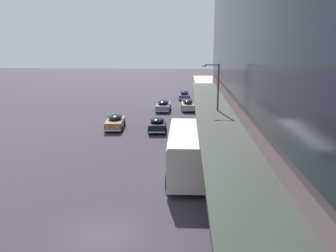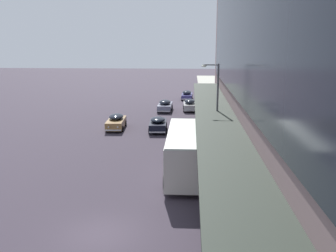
# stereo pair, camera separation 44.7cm
# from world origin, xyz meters

# --- Properties ---
(ground) EXTENTS (240.00, 240.00, 0.00)m
(ground) POSITION_xyz_m (0.00, 0.00, 0.00)
(ground) COLOR #39313C
(sidewalk_kerb) EXTENTS (10.00, 180.00, 0.15)m
(sidewalk_kerb) POSITION_xyz_m (11.00, 0.00, 0.07)
(sidewalk_kerb) COLOR #AEAB9B
(sidewalk_kerb) RESTS_ON ground
(transit_bus_kerbside_front) EXTENTS (2.71, 9.17, 3.26)m
(transit_bus_kerbside_front) POSITION_xyz_m (4.02, 8.99, 1.87)
(transit_bus_kerbside_front) COLOR beige
(transit_bus_kerbside_front) RESTS_ON ground
(sedan_second_mid) EXTENTS (1.95, 4.58, 1.65)m
(sedan_second_mid) POSITION_xyz_m (4.27, 35.40, 0.80)
(sedan_second_mid) COLOR beige
(sedan_second_mid) RESTS_ON ground
(sedan_far_back) EXTENTS (2.08, 4.59, 1.57)m
(sedan_far_back) POSITION_xyz_m (0.89, 22.62, 0.78)
(sedan_far_back) COLOR black
(sedan_far_back) RESTS_ON ground
(sedan_oncoming_rear) EXTENTS (1.91, 4.49, 1.55)m
(sedan_oncoming_rear) POSITION_xyz_m (3.75, 45.75, 0.76)
(sedan_oncoming_rear) COLOR navy
(sedan_oncoming_rear) RESTS_ON ground
(sedan_trailing_near) EXTENTS (2.02, 4.75, 1.61)m
(sedan_trailing_near) POSITION_xyz_m (0.82, 34.72, 0.79)
(sedan_trailing_near) COLOR slate
(sedan_trailing_near) RESTS_ON ground
(sedan_trailing_mid) EXTENTS (2.12, 4.85, 1.65)m
(sedan_trailing_mid) POSITION_xyz_m (-3.87, 23.44, 0.81)
(sedan_trailing_mid) COLOR olive
(sedan_trailing_mid) RESTS_ON ground
(pedestrian_at_kerb) EXTENTS (0.60, 0.34, 1.86)m
(pedestrian_at_kerb) POSITION_xyz_m (6.59, 8.57, 1.18)
(pedestrian_at_kerb) COLOR black
(pedestrian_at_kerb) RESTS_ON sidewalk_kerb
(street_lamp) EXTENTS (1.50, 0.28, 7.58)m
(street_lamp) POSITION_xyz_m (6.52, 14.51, 4.52)
(street_lamp) COLOR #4C4C51
(street_lamp) RESTS_ON sidewalk_kerb
(fire_hydrant) EXTENTS (0.20, 0.40, 0.70)m
(fire_hydrant) POSITION_xyz_m (6.75, 1.77, 0.49)
(fire_hydrant) COLOR red
(fire_hydrant) RESTS_ON sidewalk_kerb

